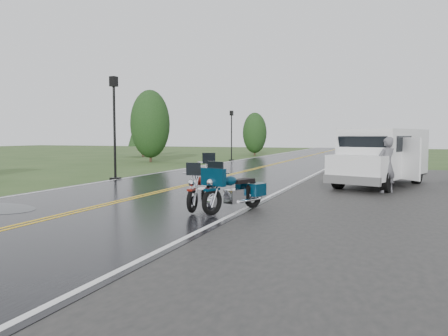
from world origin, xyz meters
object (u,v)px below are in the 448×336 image
at_px(motorcycle_teal, 212,191).
at_px(motorcycle_silver, 209,177).
at_px(person_at_van, 387,166).
at_px(van_white, 339,158).
at_px(lamp_post_near_left, 115,128).
at_px(lamp_post_far_left, 231,135).
at_px(motorcycle_red, 192,191).

height_order(motorcycle_teal, motorcycle_silver, motorcycle_silver).
xyz_separation_m(motorcycle_silver, person_at_van, (5.17, 3.03, 0.27)).
relative_size(van_white, lamp_post_near_left, 1.25).
bearing_deg(van_white, lamp_post_near_left, -161.41).
bearing_deg(motorcycle_silver, van_white, 24.55).
bearing_deg(lamp_post_near_left, motorcycle_teal, -42.05).
xyz_separation_m(van_white, person_at_van, (1.63, -0.61, -0.18)).
bearing_deg(lamp_post_near_left, van_white, 0.46).
bearing_deg(motorcycle_teal, van_white, 92.66).
distance_m(motorcycle_silver, lamp_post_far_left, 20.26).
distance_m(van_white, person_at_van, 1.75).
distance_m(motorcycle_red, motorcycle_silver, 3.07).
bearing_deg(lamp_post_far_left, motorcycle_teal, -70.95).
relative_size(motorcycle_red, lamp_post_near_left, 0.45).
relative_size(motorcycle_teal, lamp_post_near_left, 0.48).
height_order(van_white, person_at_van, van_white).
bearing_deg(motorcycle_red, motorcycle_silver, 100.25).
height_order(van_white, lamp_post_near_left, lamp_post_near_left).
xyz_separation_m(motorcycle_teal, person_at_van, (3.77, 6.13, 0.29)).
height_order(van_white, lamp_post_far_left, lamp_post_far_left).
height_order(motorcycle_silver, person_at_van, person_at_van).
bearing_deg(motorcycle_teal, motorcycle_silver, 134.66).
bearing_deg(van_white, person_at_van, -2.43).
bearing_deg(lamp_post_near_left, motorcycle_silver, -30.78).
height_order(lamp_post_near_left, lamp_post_far_left, lamp_post_near_left).
relative_size(person_at_van, lamp_post_near_left, 0.41).
bearing_deg(motorcycle_red, van_white, 62.21).
bearing_deg(lamp_post_near_left, person_at_van, -2.74).
bearing_deg(person_at_van, motorcycle_red, 11.05).
bearing_deg(lamp_post_far_left, van_white, -57.69).
distance_m(motorcycle_teal, person_at_van, 7.20).
xyz_separation_m(van_white, lamp_post_far_left, (-9.85, 15.58, 0.83)).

